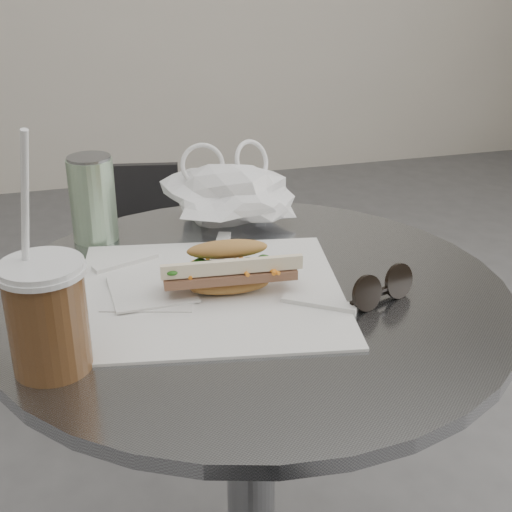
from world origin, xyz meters
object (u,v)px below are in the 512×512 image
object	(u,v)px
banh_mi	(229,268)
sunglasses	(382,289)
chair_far	(133,307)
iced_coffee	(47,315)
drink_can	(93,199)
cafe_table	(251,441)

from	to	relation	value
banh_mi	sunglasses	size ratio (longest dim) A/B	2.12
chair_far	iced_coffee	bearing A→B (deg)	90.09
banh_mi	sunglasses	world-z (taller)	banh_mi
iced_coffee	drink_can	size ratio (longest dim) A/B	2.03
chair_far	iced_coffee	world-z (taller)	iced_coffee
cafe_table	iced_coffee	distance (m)	0.46
chair_far	drink_can	size ratio (longest dim) A/B	4.53
sunglasses	drink_can	bearing A→B (deg)	115.95
banh_mi	iced_coffee	xyz separation A→B (m)	(-0.25, -0.13, 0.03)
chair_far	banh_mi	distance (m)	0.97
iced_coffee	drink_can	bearing A→B (deg)	78.39
cafe_table	sunglasses	world-z (taller)	sunglasses
chair_far	iced_coffee	xyz separation A→B (m)	(-0.18, -0.96, 0.52)
iced_coffee	banh_mi	bearing A→B (deg)	27.21
banh_mi	drink_can	distance (m)	0.31
sunglasses	cafe_table	bearing A→B (deg)	131.50
sunglasses	iced_coffee	bearing A→B (deg)	164.78
cafe_table	chair_far	xyz separation A→B (m)	(-0.10, 0.83, -0.17)
banh_mi	drink_can	bearing A→B (deg)	127.70
cafe_table	iced_coffee	world-z (taller)	iced_coffee
cafe_table	iced_coffee	bearing A→B (deg)	-154.87
banh_mi	drink_can	world-z (taller)	drink_can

